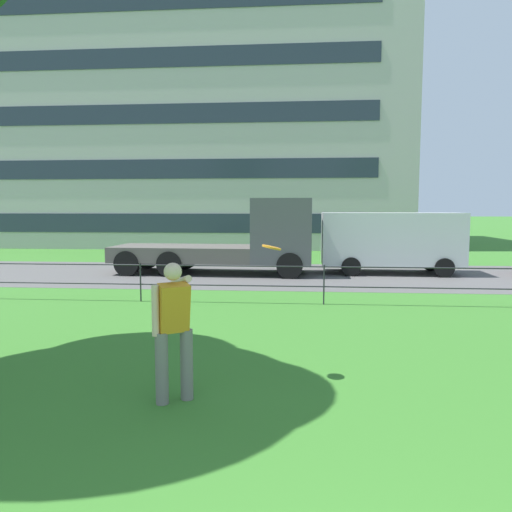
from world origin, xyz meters
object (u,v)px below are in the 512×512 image
object	(u,v)px
frisbee	(272,247)
panel_van_far_left	(391,239)
flatbed_truck_right	(242,241)
apartment_building_background	(197,109)
person_thrower	(173,327)

from	to	relation	value
frisbee	panel_van_far_left	distance (m)	12.16
flatbed_truck_right	apartment_building_background	size ratio (longest dim) A/B	0.26
frisbee	panel_van_far_left	world-z (taller)	panel_van_far_left
flatbed_truck_right	panel_van_far_left	distance (m)	5.48
panel_van_far_left	flatbed_truck_right	bearing A→B (deg)	-173.83
panel_van_far_left	person_thrower	bearing A→B (deg)	-111.61
person_thrower	apartment_building_background	size ratio (longest dim) A/B	0.06
flatbed_truck_right	apartment_building_background	world-z (taller)	apartment_building_background
frisbee	apartment_building_background	distance (m)	30.36
frisbee	flatbed_truck_right	distance (m)	11.09
person_thrower	panel_van_far_left	distance (m)	13.45
apartment_building_background	frisbee	bearing A→B (deg)	-76.48
frisbee	panel_van_far_left	size ratio (longest dim) A/B	0.06
panel_van_far_left	apartment_building_background	world-z (taller)	apartment_building_background
panel_van_far_left	apartment_building_background	size ratio (longest dim) A/B	0.18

